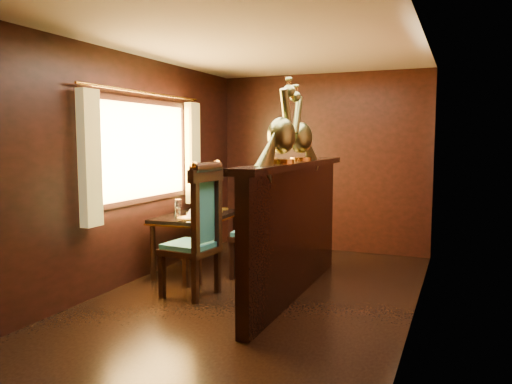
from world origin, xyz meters
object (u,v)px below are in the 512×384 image
peacock_left (282,119)px  chair_right (265,216)px  dining_table (196,220)px  chair_left (200,227)px  peacock_right (301,124)px

peacock_left → chair_right: bearing=119.8°
dining_table → chair_right: size_ratio=0.89×
chair_left → peacock_left: bearing=5.4°
peacock_right → dining_table: bearing=168.8°
chair_right → peacock_right: bearing=-40.1°
chair_left → peacock_right: 1.45m
dining_table → chair_right: (0.85, 0.08, 0.09)m
peacock_left → chair_left: bearing=-179.8°
dining_table → peacock_left: 1.98m
chair_left → peacock_right: size_ratio=1.83×
dining_table → chair_right: chair_right is taller
chair_left → chair_right: bearing=76.1°
chair_right → peacock_left: size_ratio=1.71×
dining_table → peacock_right: 1.79m
dining_table → peacock_right: (1.38, -0.27, 1.11)m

